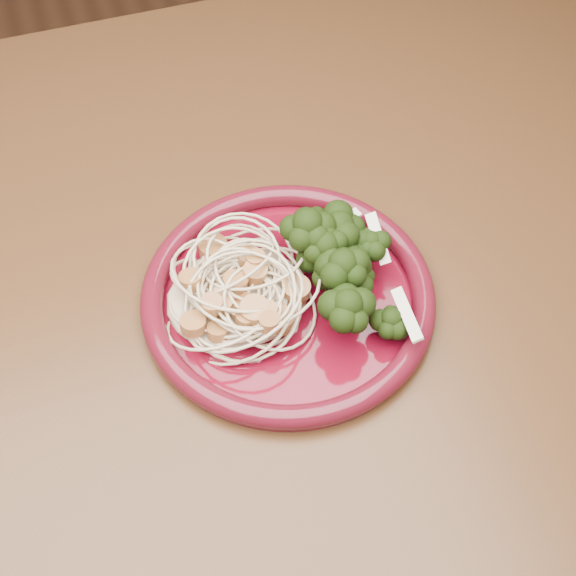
# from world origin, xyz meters

# --- Properties ---
(dining_table) EXTENTS (1.20, 0.80, 0.75)m
(dining_table) POSITION_xyz_m (0.00, 0.00, 0.65)
(dining_table) COLOR #472814
(dining_table) RESTS_ON ground
(dinner_plate) EXTENTS (0.29, 0.29, 0.02)m
(dinner_plate) POSITION_xyz_m (-0.01, -0.02, 0.76)
(dinner_plate) COLOR #530613
(dinner_plate) RESTS_ON dining_table
(spaghetti_pile) EXTENTS (0.14, 0.13, 0.03)m
(spaghetti_pile) POSITION_xyz_m (-0.04, -0.01, 0.77)
(spaghetti_pile) COLOR #C8B391
(spaghetti_pile) RESTS_ON dinner_plate
(scallop_cluster) EXTENTS (0.14, 0.14, 0.04)m
(scallop_cluster) POSITION_xyz_m (-0.04, -0.01, 0.80)
(scallop_cluster) COLOR #AC703B
(scallop_cluster) RESTS_ON spaghetti_pile
(broccoli_pile) EXTENTS (0.12, 0.15, 0.05)m
(broccoli_pile) POSITION_xyz_m (0.04, -0.04, 0.78)
(broccoli_pile) COLOR black
(broccoli_pile) RESTS_ON dinner_plate
(onion_garnish) EXTENTS (0.08, 0.10, 0.05)m
(onion_garnish) POSITION_xyz_m (0.04, -0.04, 0.81)
(onion_garnish) COLOR #E8E5C4
(onion_garnish) RESTS_ON broccoli_pile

